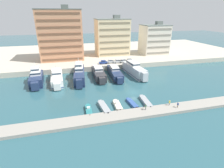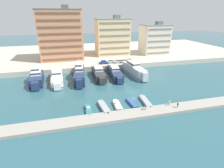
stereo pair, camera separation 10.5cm
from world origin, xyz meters
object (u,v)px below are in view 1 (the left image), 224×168
object	(u,v)px
yacht_white_left	(57,77)
car_silver_left	(110,61)
yacht_charcoal_center_left	(99,73)
car_silver_center_left	(123,61)
pedestrian_mid_deck	(146,106)
yacht_silver_center_right	(134,70)
car_blue_far_left	(103,62)
car_grey_center	(129,60)
yacht_navy_far_left	(36,78)
pedestrian_near_edge	(178,104)
motorboat_grey_center	(146,102)
car_silver_mid_left	(117,61)
motorboat_cream_mid_left	(118,105)
pedestrian_far_side	(170,102)
motorboat_teal_far_left	(89,110)
motorboat_blue_center_left	(132,103)
yacht_navy_center	(115,73)
yacht_navy_mid_left	(79,74)
motorboat_grey_left	(104,107)

from	to	relation	value
yacht_white_left	car_silver_left	xyz separation A→B (m)	(25.73, 13.94, 1.54)
yacht_charcoal_center_left	car_silver_center_left	size ratio (longest dim) A/B	4.41
yacht_charcoal_center_left	pedestrian_mid_deck	xyz separation A→B (m)	(7.52, -31.65, 0.05)
yacht_silver_center_right	yacht_white_left	bearing A→B (deg)	-179.70
car_blue_far_left	car_grey_center	bearing A→B (deg)	-1.24
yacht_navy_far_left	pedestrian_near_edge	xyz separation A→B (m)	(41.93, -32.04, -0.46)
motorboat_grey_center	car_silver_mid_left	world-z (taller)	car_silver_mid_left
motorboat_cream_mid_left	car_silver_mid_left	bearing A→B (deg)	74.22
car_blue_far_left	pedestrian_far_side	size ratio (longest dim) A/B	2.48
yacht_navy_far_left	car_silver_mid_left	world-z (taller)	yacht_navy_far_left
motorboat_cream_mid_left	motorboat_grey_center	bearing A→B (deg)	1.11
yacht_silver_center_right	motorboat_teal_far_left	bearing A→B (deg)	-131.78
yacht_charcoal_center_left	motorboat_blue_center_left	size ratio (longest dim) A/B	2.66
pedestrian_far_side	yacht_charcoal_center_left	bearing A→B (deg)	116.32
motorboat_teal_far_left	motorboat_blue_center_left	bearing A→B (deg)	3.74
car_silver_mid_left	motorboat_cream_mid_left	bearing A→B (deg)	-105.78
car_blue_far_left	motorboat_teal_far_left	bearing A→B (deg)	-107.33
motorboat_grey_center	pedestrian_far_side	xyz separation A→B (m)	(5.42, -4.45, 1.37)
yacht_navy_center	car_silver_mid_left	world-z (taller)	yacht_navy_center
yacht_white_left	pedestrian_near_edge	size ratio (longest dim) A/B	11.76
yacht_silver_center_right	car_silver_mid_left	distance (m)	13.79
yacht_navy_mid_left	yacht_navy_center	size ratio (longest dim) A/B	1.05
yacht_white_left	motorboat_cream_mid_left	bearing A→B (deg)	-55.31
motorboat_cream_mid_left	car_silver_center_left	size ratio (longest dim) A/B	1.65
car_grey_center	car_silver_center_left	bearing A→B (deg)	179.04
yacht_charcoal_center_left	car_grey_center	xyz separation A→B (m)	(18.27, 12.42, 1.53)
motorboat_blue_center_left	motorboat_grey_center	distance (m)	4.43
pedestrian_near_edge	pedestrian_far_side	world-z (taller)	pedestrian_far_side
pedestrian_near_edge	motorboat_grey_center	bearing A→B (deg)	138.70
motorboat_cream_mid_left	car_grey_center	distance (m)	42.97
yacht_charcoal_center_left	yacht_white_left	bearing A→B (deg)	-177.85
car_grey_center	pedestrian_mid_deck	distance (m)	45.39
motorboat_teal_far_left	pedestrian_far_side	xyz separation A→B (m)	(23.20, -3.71, 1.40)
car_grey_center	car_blue_far_left	bearing A→B (deg)	178.76
yacht_charcoal_center_left	pedestrian_far_side	bearing A→B (deg)	-63.68
car_silver_mid_left	car_grey_center	xyz separation A→B (m)	(6.34, -0.21, 0.00)
motorboat_teal_far_left	motorboat_grey_center	size ratio (longest dim) A/B	0.79
motorboat_teal_far_left	motorboat_grey_left	size ratio (longest dim) A/B	0.81
car_blue_far_left	yacht_silver_center_right	bearing A→B (deg)	-48.98
motorboat_grey_center	car_silver_mid_left	distance (m)	39.35
motorboat_teal_far_left	car_silver_left	bearing A→B (deg)	68.07
car_blue_far_left	pedestrian_mid_deck	xyz separation A→B (m)	(2.89, -44.37, -1.47)
motorboat_grey_left	motorboat_blue_center_left	size ratio (longest dim) A/B	1.21
pedestrian_near_edge	yacht_navy_far_left	bearing A→B (deg)	142.62
yacht_navy_far_left	yacht_silver_center_right	world-z (taller)	yacht_navy_far_left
yacht_navy_center	pedestrian_mid_deck	bearing A→B (deg)	-89.48
yacht_white_left	motorboat_grey_left	distance (m)	29.78
yacht_navy_far_left	yacht_silver_center_right	xyz separation A→B (m)	(41.09, 0.22, 0.13)
car_grey_center	yacht_navy_center	bearing A→B (deg)	-131.20
motorboat_cream_mid_left	car_silver_left	size ratio (longest dim) A/B	1.64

